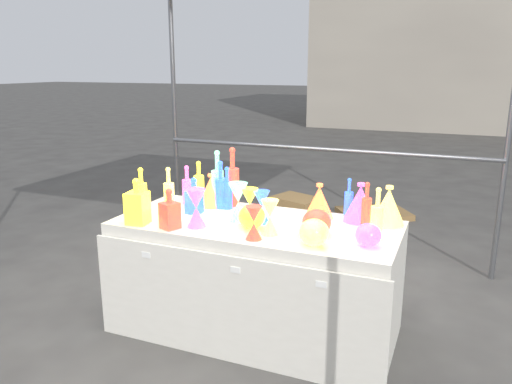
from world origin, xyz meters
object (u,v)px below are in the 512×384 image
at_px(cardboard_box_closed, 297,213).
at_px(globe_0, 252,218).
at_px(decanter_0, 137,201).
at_px(lampshade_0, 211,190).
at_px(hourglass_0, 254,223).
at_px(display_table, 255,277).
at_px(bottle_0, 199,181).

distance_m(cardboard_box_closed, globe_0, 2.37).
xyz_separation_m(decanter_0, lampshade_0, (0.24, 0.55, -0.03)).
xyz_separation_m(hourglass_0, lampshade_0, (-0.55, 0.54, 0.02)).
xyz_separation_m(display_table, lampshade_0, (-0.44, 0.25, 0.49)).
relative_size(display_table, bottle_0, 6.29).
xyz_separation_m(cardboard_box_closed, lampshade_0, (-0.03, -1.89, 0.69)).
xyz_separation_m(display_table, hourglass_0, (0.11, -0.29, 0.47)).
distance_m(display_table, globe_0, 0.46).
bearing_deg(globe_0, cardboard_box_closed, 100.78).
bearing_deg(display_table, hourglass_0, -69.21).
bearing_deg(bottle_0, display_table, -30.83).
bearing_deg(globe_0, hourglass_0, -63.70).
relative_size(display_table, decanter_0, 6.26).
distance_m(bottle_0, hourglass_0, 0.96).
distance_m(hourglass_0, globe_0, 0.21).
distance_m(display_table, cardboard_box_closed, 2.18).
bearing_deg(cardboard_box_closed, bottle_0, -76.05).
relative_size(cardboard_box_closed, bottle_0, 1.65).
xyz_separation_m(display_table, cardboard_box_closed, (-0.41, 2.14, -0.20)).
relative_size(bottle_0, globe_0, 1.75).
relative_size(decanter_0, hourglass_0, 1.49).
relative_size(decanter_0, lampshade_0, 1.26).
distance_m(display_table, hourglass_0, 0.57).
height_order(display_table, bottle_0, bottle_0).
bearing_deg(hourglass_0, lampshade_0, 135.87).
bearing_deg(cardboard_box_closed, display_table, -59.01).
xyz_separation_m(display_table, bottle_0, (-0.60, 0.36, 0.52)).
height_order(display_table, cardboard_box_closed, display_table).
distance_m(hourglass_0, lampshade_0, 0.77).
bearing_deg(lampshade_0, decanter_0, -125.65).
height_order(decanter_0, globe_0, decanter_0).
xyz_separation_m(bottle_0, lampshade_0, (0.16, -0.11, -0.03)).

